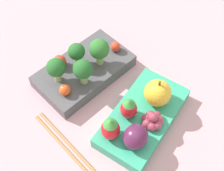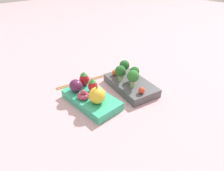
# 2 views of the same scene
# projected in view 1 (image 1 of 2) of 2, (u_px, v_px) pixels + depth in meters

# --- Properties ---
(ground_plane) EXTENTS (4.00, 4.00, 0.00)m
(ground_plane) POSITION_uv_depth(u_px,v_px,m) (112.00, 99.00, 0.60)
(ground_plane) COLOR #C6939E
(bento_box_savoury) EXTENTS (0.20, 0.14, 0.03)m
(bento_box_savoury) POSITION_uv_depth(u_px,v_px,m) (84.00, 71.00, 0.62)
(bento_box_savoury) COLOR #4C4C51
(bento_box_savoury) RESTS_ON ground_plane
(bento_box_fruit) EXTENTS (0.19, 0.11, 0.03)m
(bento_box_fruit) POSITION_uv_depth(u_px,v_px,m) (143.00, 117.00, 0.56)
(bento_box_fruit) COLOR #33A87F
(bento_box_fruit) RESTS_ON ground_plane
(broccoli_floret_0) EXTENTS (0.03, 0.03, 0.05)m
(broccoli_floret_0) POSITION_uv_depth(u_px,v_px,m) (77.00, 52.00, 0.58)
(broccoli_floret_0) COLOR #93B770
(broccoli_floret_0) RESTS_ON bento_box_savoury
(broccoli_floret_1) EXTENTS (0.04, 0.04, 0.06)m
(broccoli_floret_1) POSITION_uv_depth(u_px,v_px,m) (99.00, 50.00, 0.58)
(broccoli_floret_1) COLOR #93B770
(broccoli_floret_1) RESTS_ON bento_box_savoury
(broccoli_floret_2) EXTENTS (0.04, 0.04, 0.06)m
(broccoli_floret_2) POSITION_uv_depth(u_px,v_px,m) (83.00, 70.00, 0.56)
(broccoli_floret_2) COLOR #93B770
(broccoli_floret_2) RESTS_ON bento_box_savoury
(broccoli_floret_3) EXTENTS (0.04, 0.04, 0.05)m
(broccoli_floret_3) POSITION_uv_depth(u_px,v_px,m) (56.00, 68.00, 0.56)
(broccoli_floret_3) COLOR #93B770
(broccoli_floret_3) RESTS_ON bento_box_savoury
(cherry_tomato_0) EXTENTS (0.02, 0.02, 0.02)m
(cherry_tomato_0) POSITION_uv_depth(u_px,v_px,m) (65.00, 90.00, 0.56)
(cherry_tomato_0) COLOR #DB4C1E
(cherry_tomato_0) RESTS_ON bento_box_savoury
(cherry_tomato_1) EXTENTS (0.02, 0.02, 0.02)m
(cherry_tomato_1) POSITION_uv_depth(u_px,v_px,m) (115.00, 47.00, 0.62)
(cherry_tomato_1) COLOR red
(cherry_tomato_1) RESTS_ON bento_box_savoury
(cherry_tomato_2) EXTENTS (0.03, 0.03, 0.03)m
(cherry_tomato_2) POSITION_uv_depth(u_px,v_px,m) (60.00, 61.00, 0.60)
(cherry_tomato_2) COLOR red
(cherry_tomato_2) RESTS_ON bento_box_savoury
(apple) EXTENTS (0.05, 0.05, 0.06)m
(apple) POSITION_uv_depth(u_px,v_px,m) (158.00, 93.00, 0.54)
(apple) COLOR gold
(apple) RESTS_ON bento_box_fruit
(strawberry_0) EXTENTS (0.03, 0.03, 0.05)m
(strawberry_0) POSITION_uv_depth(u_px,v_px,m) (129.00, 108.00, 0.53)
(strawberry_0) COLOR red
(strawberry_0) RESTS_ON bento_box_fruit
(strawberry_1) EXTENTS (0.03, 0.03, 0.05)m
(strawberry_1) POSITION_uv_depth(u_px,v_px,m) (110.00, 129.00, 0.50)
(strawberry_1) COLOR red
(strawberry_1) RESTS_ON bento_box_fruit
(plum) EXTENTS (0.04, 0.04, 0.04)m
(plum) POSITION_uv_depth(u_px,v_px,m) (136.00, 137.00, 0.50)
(plum) COLOR #511E42
(plum) RESTS_ON bento_box_fruit
(grape_cluster) EXTENTS (0.04, 0.04, 0.03)m
(grape_cluster) POSITION_uv_depth(u_px,v_px,m) (152.00, 120.00, 0.53)
(grape_cluster) COLOR #93384C
(grape_cluster) RESTS_ON bento_box_fruit
(chopsticks_pair) EXTENTS (0.05, 0.21, 0.01)m
(chopsticks_pair) POSITION_uv_depth(u_px,v_px,m) (75.00, 154.00, 0.53)
(chopsticks_pair) COLOR #A37547
(chopsticks_pair) RESTS_ON ground_plane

